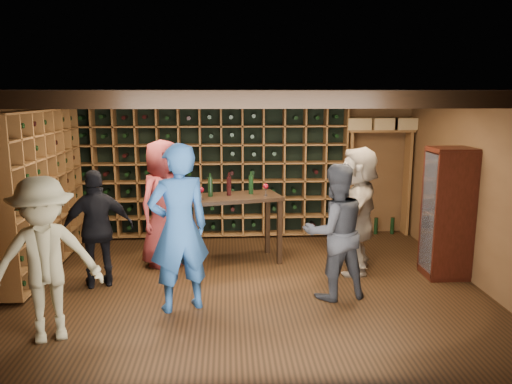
{
  "coord_description": "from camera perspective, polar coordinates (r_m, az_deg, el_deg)",
  "views": [
    {
      "loc": [
        -0.24,
        -6.2,
        2.47
      ],
      "look_at": [
        0.12,
        0.2,
        1.21
      ],
      "focal_mm": 35.0,
      "sensor_mm": 36.0,
      "label": 1
    }
  ],
  "objects": [
    {
      "name": "ground",
      "position": [
        6.67,
        -0.98,
        -10.6
      ],
      "size": [
        6.0,
        6.0,
        0.0
      ],
      "primitive_type": "plane",
      "color": "black",
      "rests_on": "ground"
    },
    {
      "name": "room_shell",
      "position": [
        6.25,
        -1.07,
        10.66
      ],
      "size": [
        6.0,
        6.0,
        6.0
      ],
      "color": "brown",
      "rests_on": "ground"
    },
    {
      "name": "wine_rack_back",
      "position": [
        8.63,
        -5.12,
        2.28
      ],
      "size": [
        4.65,
        0.3,
        2.2
      ],
      "color": "brown",
      "rests_on": "ground"
    },
    {
      "name": "wine_rack_left",
      "position": [
        7.6,
        -23.13,
        0.21
      ],
      "size": [
        0.3,
        2.65,
        2.2
      ],
      "color": "brown",
      "rests_on": "ground"
    },
    {
      "name": "crate_shelf",
      "position": [
        8.96,
        14.0,
        5.02
      ],
      "size": [
        1.2,
        0.32,
        2.07
      ],
      "color": "brown",
      "rests_on": "ground"
    },
    {
      "name": "display_cabinet",
      "position": [
        7.23,
        20.99,
        -2.54
      ],
      "size": [
        0.55,
        0.5,
        1.75
      ],
      "color": "#34100A",
      "rests_on": "ground"
    },
    {
      "name": "man_blue_shirt",
      "position": [
        5.75,
        -8.8,
        -4.11
      ],
      "size": [
        0.83,
        0.7,
        1.95
      ],
      "primitive_type": "imported",
      "rotation": [
        0.0,
        0.0,
        3.53
      ],
      "color": "navy",
      "rests_on": "ground"
    },
    {
      "name": "man_grey_suit",
      "position": [
        6.13,
        8.97,
        -4.51
      ],
      "size": [
        0.93,
        0.8,
        1.67
      ],
      "primitive_type": "imported",
      "rotation": [
        0.0,
        0.0,
        3.38
      ],
      "color": "black",
      "rests_on": "ground"
    },
    {
      "name": "guest_red_floral",
      "position": [
        7.32,
        -10.45,
        -1.29
      ],
      "size": [
        1.02,
        1.07,
        1.84
      ],
      "primitive_type": "imported",
      "rotation": [
        0.0,
        0.0,
        0.9
      ],
      "color": "maroon",
      "rests_on": "ground"
    },
    {
      "name": "guest_woman_black",
      "position": [
        6.74,
        -17.62,
        -4.05
      ],
      "size": [
        0.97,
        0.64,
        1.54
      ],
      "primitive_type": "imported",
      "rotation": [
        0.0,
        0.0,
        3.46
      ],
      "color": "black",
      "rests_on": "ground"
    },
    {
      "name": "guest_khaki",
      "position": [
        5.44,
        -22.99,
        -7.17
      ],
      "size": [
        1.24,
        0.97,
        1.69
      ],
      "primitive_type": "imported",
      "rotation": [
        0.0,
        0.0,
        0.36
      ],
      "color": "gray",
      "rests_on": "ground"
    },
    {
      "name": "guest_beige",
      "position": [
        7.1,
        11.56,
        -2.01
      ],
      "size": [
        1.01,
        1.72,
        1.77
      ],
      "primitive_type": "imported",
      "rotation": [
        0.0,
        0.0,
        4.39
      ],
      "color": "gray",
      "rests_on": "ground"
    },
    {
      "name": "tasting_table",
      "position": [
        7.32,
        -2.57,
        -1.45
      ],
      "size": [
        1.46,
        0.97,
        1.29
      ],
      "rotation": [
        0.0,
        0.0,
        0.24
      ],
      "color": "black",
      "rests_on": "ground"
    }
  ]
}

